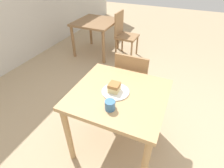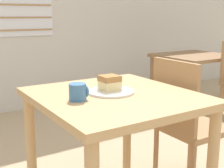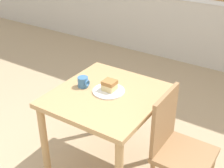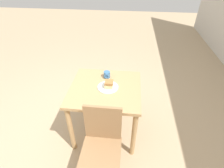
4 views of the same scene
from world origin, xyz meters
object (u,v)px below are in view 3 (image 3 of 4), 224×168
at_px(dining_table_near, 107,107).
at_px(plate, 109,91).
at_px(coffee_mug, 83,82).
at_px(chair_near_window, 177,146).
at_px(cake_slice, 109,85).

xyz_separation_m(dining_table_near, plate, (-0.00, 0.03, 0.13)).
bearing_deg(coffee_mug, dining_table_near, 2.52).
distance_m(chair_near_window, coffee_mug, 0.89).
distance_m(dining_table_near, plate, 0.14).
relative_size(dining_table_near, plate, 3.37).
bearing_deg(plate, dining_table_near, -82.07).
bearing_deg(dining_table_near, coffee_mug, -177.48).
bearing_deg(plate, chair_near_window, 0.97).
bearing_deg(coffee_mug, cake_slice, 14.42).
bearing_deg(dining_table_near, plate, 97.93).
bearing_deg(chair_near_window, dining_table_near, 94.18).
distance_m(dining_table_near, chair_near_window, 0.62).
xyz_separation_m(plate, coffee_mug, (-0.22, -0.04, 0.04)).
xyz_separation_m(dining_table_near, cake_slice, (-0.01, 0.05, 0.18)).
height_order(dining_table_near, cake_slice, cake_slice).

